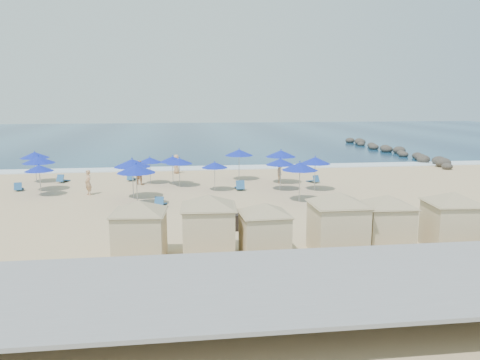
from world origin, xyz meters
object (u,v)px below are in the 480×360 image
rock_jetty (391,150)px  trash_bin (241,221)px  umbrella_9 (239,153)px  umbrella_13 (280,162)px  cabana_0 (139,223)px  cabana_5 (453,213)px  umbrella_6 (136,169)px  umbrella_11 (300,166)px  umbrella_3 (132,163)px  umbrella_12 (315,160)px  cabana_1 (209,217)px  umbrella_1 (39,168)px  umbrella_8 (215,165)px  beachgoer_1 (140,172)px  umbrella_5 (172,159)px  umbrella_2 (35,155)px  beachgoer_0 (88,183)px  cabana_3 (338,215)px  cabana_4 (387,215)px  cabana_2 (265,223)px  umbrella_4 (150,160)px  beachgoer_3 (176,164)px  umbrella_10 (281,154)px  beachgoer_2 (280,173)px  umbrella_7 (179,161)px

rock_jetty → trash_bin: (-22.19, -30.14, 0.04)m
umbrella_9 → umbrella_13: umbrella_9 is taller
cabana_0 → cabana_5: bearing=-1.6°
umbrella_6 → umbrella_11: size_ratio=1.02×
umbrella_3 → umbrella_12: (12.58, 1.01, -0.19)m
cabana_0 → umbrella_3: bearing=96.5°
cabana_1 → umbrella_1: bearing=127.7°
rock_jetty → umbrella_8: 30.40m
trash_bin → beachgoer_1: size_ratio=0.44×
umbrella_12 → beachgoer_1: (-12.56, 4.15, -1.26)m
cabana_0 → umbrella_5: bearing=86.0°
umbrella_2 → umbrella_1: bearing=-71.6°
beachgoer_0 → beachgoer_1: (3.16, 3.58, 0.06)m
trash_bin → umbrella_2: umbrella_2 is taller
cabana_3 → cabana_4: (2.30, 0.26, -0.15)m
umbrella_12 → umbrella_8: bearing=173.0°
cabana_3 → umbrella_2: 26.15m
rock_jetty → cabana_5: (-13.47, -34.42, 1.25)m
cabana_2 → umbrella_4: cabana_2 is taller
umbrella_11 → cabana_1: bearing=-123.9°
cabana_3 → umbrella_3: cabana_3 is taller
rock_jetty → cabana_5: bearing=-111.4°
beachgoer_3 → umbrella_10: bearing=72.2°
cabana_0 → cabana_2: 5.10m
umbrella_2 → umbrella_5: size_ratio=1.11×
cabana_2 → beachgoer_2: size_ratio=2.45×
cabana_0 → umbrella_7: size_ratio=1.93×
umbrella_3 → umbrella_9: (7.79, 5.94, -0.12)m
umbrella_7 → umbrella_13: 7.48m
beachgoer_3 → cabana_4: bearing=42.0°
trash_bin → cabana_4: cabana_4 is taller
cabana_4 → umbrella_1: (-18.20, 13.66, 0.38)m
umbrella_12 → beachgoer_1: bearing=161.7°
rock_jetty → umbrella_3: umbrella_3 is taller
umbrella_12 → umbrella_13: size_ratio=1.05×
rock_jetty → cabana_5: cabana_5 is taller
umbrella_11 → beachgoer_1: (-10.55, 7.54, -1.36)m
umbrella_4 → umbrella_12: 12.52m
umbrella_1 → umbrella_6: 7.84m
umbrella_5 → umbrella_11: 10.69m
umbrella_12 → cabana_1: bearing=-123.1°
umbrella_1 → umbrella_13: umbrella_13 is taller
umbrella_5 → beachgoer_0: bearing=-151.4°
cabana_0 → umbrella_11: 13.36m
cabana_2 → umbrella_3: umbrella_3 is taller
umbrella_9 → trash_bin: bearing=-97.1°
umbrella_6 → beachgoer_1: 7.68m
umbrella_7 → beachgoer_3: bearing=92.2°
trash_bin → cabana_5: 9.79m
cabana_4 → beachgoer_3: cabana_4 is taller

